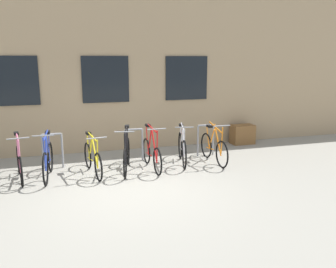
# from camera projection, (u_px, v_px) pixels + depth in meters

# --- Properties ---
(ground_plane) EXTENTS (42.00, 42.00, 0.00)m
(ground_plane) POSITION_uv_depth(u_px,v_px,m) (129.00, 189.00, 7.22)
(ground_plane) COLOR gray
(storefront_building) EXTENTS (28.00, 5.30, 5.18)m
(storefront_building) POSITION_uv_depth(u_px,v_px,m) (95.00, 60.00, 12.13)
(storefront_building) COLOR tan
(storefront_building) RESTS_ON ground
(bike_rack) EXTENTS (6.50, 0.05, 0.88)m
(bike_rack) POSITION_uv_depth(u_px,v_px,m) (94.00, 145.00, 8.75)
(bike_rack) COLOR gray
(bike_rack) RESTS_ON ground
(bicycle_yellow) EXTENTS (0.44, 1.67, 0.98)m
(bicycle_yellow) POSITION_uv_depth(u_px,v_px,m) (93.00, 158.00, 8.10)
(bicycle_yellow) COLOR black
(bicycle_yellow) RESTS_ON ground
(bicycle_blue) EXTENTS (0.44, 1.68, 1.09)m
(bicycle_blue) POSITION_uv_depth(u_px,v_px,m) (48.00, 161.00, 7.82)
(bicycle_blue) COLOR black
(bicycle_blue) RESTS_ON ground
(bicycle_silver) EXTENTS (0.52, 1.65, 1.04)m
(bicycle_silver) POSITION_uv_depth(u_px,v_px,m) (182.00, 148.00, 8.96)
(bicycle_silver) COLOR black
(bicycle_silver) RESTS_ON ground
(bicycle_orange) EXTENTS (0.44, 1.65, 1.06)m
(bicycle_orange) POSITION_uv_depth(u_px,v_px,m) (214.00, 148.00, 9.04)
(bicycle_orange) COLOR black
(bicycle_orange) RESTS_ON ground
(bicycle_red) EXTENTS (0.44, 1.66, 1.09)m
(bicycle_red) POSITION_uv_depth(u_px,v_px,m) (152.00, 153.00, 8.49)
(bicycle_red) COLOR black
(bicycle_red) RESTS_ON ground
(bicycle_pink) EXTENTS (0.44, 1.62, 1.05)m
(bicycle_pink) POSITION_uv_depth(u_px,v_px,m) (19.00, 163.00, 7.73)
(bicycle_pink) COLOR black
(bicycle_pink) RESTS_ON ground
(bicycle_black) EXTENTS (0.57, 1.73, 1.08)m
(bicycle_black) POSITION_uv_depth(u_px,v_px,m) (127.00, 154.00, 8.34)
(bicycle_black) COLOR black
(bicycle_black) RESTS_ON ground
(planter_box) EXTENTS (0.70, 0.44, 0.60)m
(planter_box) POSITION_uv_depth(u_px,v_px,m) (242.00, 134.00, 11.01)
(planter_box) COLOR brown
(planter_box) RESTS_ON ground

